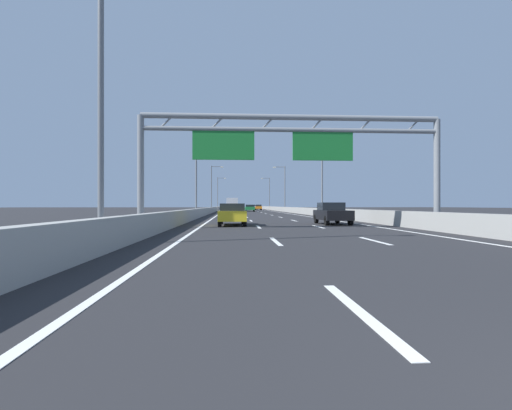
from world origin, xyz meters
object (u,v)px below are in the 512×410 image
at_px(streetlamp_left_far, 213,185).
at_px(streetlamp_left_distant, 218,191).
at_px(blue_car, 255,207).
at_px(orange_car, 258,207).
at_px(streetlamp_right_far, 284,186).
at_px(green_car, 250,208).
at_px(streetlamp_right_distant, 269,191).
at_px(box_truck, 232,204).
at_px(streetlamp_left_near, 108,82).
at_px(yellow_car, 232,214).
at_px(sign_gantry, 288,142).
at_px(streetlamp_left_mid, 198,171).
at_px(silver_car, 230,209).
at_px(black_car, 332,213).
at_px(streetlamp_right_mid, 320,172).

relative_size(streetlamp_left_far, streetlamp_left_distant, 1.00).
height_order(streetlamp_left_distant, blue_car, streetlamp_left_distant).
height_order(orange_car, blue_car, orange_car).
distance_m(streetlamp_right_far, green_car, 8.90).
relative_size(streetlamp_right_distant, orange_car, 2.29).
distance_m(blue_car, box_truck, 34.64).
relative_size(streetlamp_left_near, streetlamp_right_distant, 1.00).
xyz_separation_m(streetlamp_right_distant, yellow_car, (-10.82, -88.66, -4.66)).
xyz_separation_m(sign_gantry, blue_car, (4.01, 100.12, -4.10)).
relative_size(streetlamp_left_mid, yellow_car, 2.06).
bearing_deg(orange_car, streetlamp_left_mid, -101.15).
bearing_deg(silver_car, streetlamp_left_mid, -109.55).
relative_size(streetlamp_left_distant, black_car, 2.30).
height_order(streetlamp_left_far, streetlamp_left_distant, same).
xyz_separation_m(blue_car, silver_car, (-7.45, -64.18, 0.02)).
height_order(streetlamp_left_near, blue_car, streetlamp_left_near).
bearing_deg(orange_car, blue_car, 89.70).
bearing_deg(orange_car, box_truck, -114.42).
bearing_deg(streetlamp_left_near, sign_gantry, 48.48).
height_order(streetlamp_right_distant, blue_car, streetlamp_right_distant).
bearing_deg(streetlamp_left_near, box_truck, 86.86).
xyz_separation_m(yellow_car, green_car, (3.56, 53.05, -0.01)).
distance_m(streetlamp_left_mid, streetlamp_right_far, 36.64).
bearing_deg(silver_car, streetlamp_left_distant, 93.84).
distance_m(streetlamp_left_far, streetlamp_right_far, 14.93).
xyz_separation_m(streetlamp_left_mid, orange_car, (11.14, 56.49, -4.65)).
xyz_separation_m(streetlamp_left_near, silver_car, (3.78, 44.11, -4.64)).
height_order(streetlamp_right_mid, box_truck, streetlamp_right_mid).
bearing_deg(sign_gantry, streetlamp_right_mid, 73.06).
xyz_separation_m(streetlamp_left_near, streetlamp_right_mid, (14.93, 33.46, 0.00)).
distance_m(streetlamp_left_far, streetlamp_right_distant, 36.64).
relative_size(sign_gantry, streetlamp_right_distant, 1.79).
xyz_separation_m(streetlamp_left_distant, silver_car, (3.78, -56.27, -4.64)).
distance_m(streetlamp_left_distant, streetlamp_right_distant, 14.93).
height_order(black_car, green_car, black_car).
bearing_deg(sign_gantry, streetlamp_left_mid, 105.94).
distance_m(streetlamp_right_far, blue_car, 41.79).
bearing_deg(blue_car, streetlamp_left_far, -105.19).
relative_size(streetlamp_left_near, green_car, 2.08).
xyz_separation_m(streetlamp_right_mid, box_truck, (-10.85, 40.95, -3.77)).
relative_size(streetlamp_left_near, orange_car, 2.29).
height_order(streetlamp_left_mid, orange_car, streetlamp_left_mid).
relative_size(streetlamp_right_mid, box_truck, 1.20).
xyz_separation_m(streetlamp_left_far, blue_car, (11.23, 41.36, -4.66)).
xyz_separation_m(sign_gantry, streetlamp_right_mid, (7.70, 25.30, 0.56)).
height_order(streetlamp_left_near, yellow_car, streetlamp_left_near).
xyz_separation_m(orange_car, silver_car, (-7.36, -45.85, 0.01)).
bearing_deg(green_car, streetlamp_left_far, 164.36).
bearing_deg(streetlamp_left_near, orange_car, 82.94).
height_order(streetlamp_right_distant, silver_car, streetlamp_right_distant).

